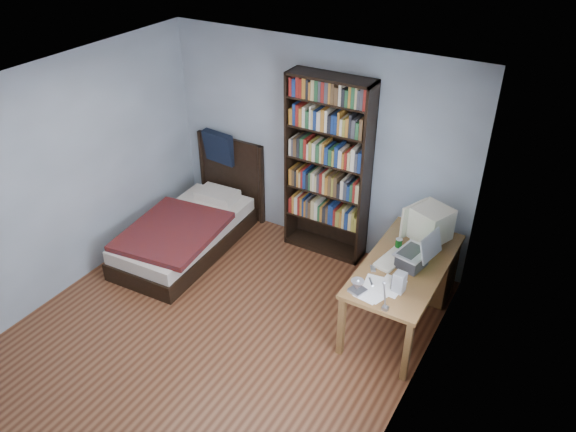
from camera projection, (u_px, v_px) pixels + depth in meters
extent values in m
plane|color=#4F2817|center=(215.00, 336.00, 5.66)|extent=(4.20, 4.20, 0.00)
plane|color=white|center=(193.00, 99.00, 4.33)|extent=(4.20, 4.20, 0.00)
cube|color=gray|center=(316.00, 147.00, 6.53)|extent=(3.80, 0.04, 2.50)
cube|color=gray|center=(59.00, 182.00, 5.81)|extent=(0.04, 4.20, 2.50)
cube|color=gray|center=(409.00, 305.00, 4.18)|extent=(0.04, 4.20, 2.50)
cube|color=white|center=(403.00, 295.00, 3.97)|extent=(0.01, 1.14, 1.14)
cube|color=white|center=(402.00, 295.00, 3.97)|extent=(0.01, 1.00, 1.00)
cube|color=brown|center=(406.00, 265.00, 5.49)|extent=(0.75, 1.56, 0.04)
cube|color=brown|center=(341.00, 326.00, 5.29)|extent=(0.06, 0.06, 0.69)
cube|color=brown|center=(407.00, 351.00, 5.01)|extent=(0.06, 0.06, 0.69)
cube|color=brown|center=(397.00, 248.00, 6.36)|extent=(0.06, 0.06, 0.69)
cube|color=brown|center=(454.00, 266.00, 6.08)|extent=(0.06, 0.06, 0.69)
cube|color=brown|center=(420.00, 265.00, 6.10)|extent=(0.69, 0.40, 0.68)
cube|color=beige|center=(425.00, 242.00, 5.78)|extent=(0.29, 0.27, 0.03)
cylinder|color=beige|center=(425.00, 238.00, 5.75)|extent=(0.09, 0.09, 0.05)
cube|color=beige|center=(430.00, 223.00, 5.64)|extent=(0.46, 0.45, 0.34)
cube|color=beige|center=(413.00, 218.00, 5.72)|extent=(0.16, 0.34, 0.36)
cube|color=#3E8AE0|center=(412.00, 218.00, 5.72)|extent=(0.11, 0.25, 0.23)
cube|color=#2D2D30|center=(412.00, 259.00, 5.41)|extent=(0.27, 0.31, 0.15)
cube|color=#BCBBC0|center=(413.00, 252.00, 5.36)|extent=(0.32, 0.38, 0.02)
cube|color=#2D2D30|center=(411.00, 251.00, 5.36)|extent=(0.21, 0.29, 0.00)
cube|color=#BCBBC0|center=(431.00, 246.00, 5.22)|extent=(0.14, 0.35, 0.24)
cube|color=#0CBF26|center=(430.00, 246.00, 5.23)|extent=(0.11, 0.28, 0.19)
cube|color=#99999E|center=(385.00, 308.00, 4.90)|extent=(0.05, 0.04, 0.04)
cylinder|color=#99999E|center=(385.00, 295.00, 4.76)|extent=(0.02, 0.13, 0.34)
cylinder|color=#99999E|center=(371.00, 282.00, 4.51)|extent=(0.14, 0.29, 0.17)
cone|color=#99999E|center=(357.00, 285.00, 4.42)|extent=(0.11, 0.11, 0.09)
cube|color=beige|center=(393.00, 258.00, 5.52)|extent=(0.26, 0.49, 0.04)
cube|color=gray|center=(399.00, 282.00, 5.07)|extent=(0.11, 0.11, 0.20)
cylinder|color=#083807|center=(399.00, 244.00, 5.65)|extent=(0.07, 0.07, 0.12)
ellipsoid|color=silver|center=(415.00, 246.00, 5.71)|extent=(0.06, 0.10, 0.03)
cube|color=#BCBBC0|center=(373.00, 268.00, 5.40)|extent=(0.08, 0.10, 0.02)
cube|color=gray|center=(360.00, 283.00, 5.21)|extent=(0.05, 0.09, 0.02)
cube|color=gray|center=(358.00, 291.00, 5.11)|extent=(0.17, 0.17, 0.03)
cube|color=black|center=(291.00, 160.00, 6.60)|extent=(0.03, 0.30, 2.18)
cube|color=black|center=(366.00, 179.00, 6.19)|extent=(0.03, 0.30, 2.18)
cube|color=black|center=(331.00, 77.00, 5.82)|extent=(0.98, 0.30, 0.03)
cube|color=black|center=(324.00, 246.00, 6.96)|extent=(0.98, 0.30, 0.06)
cube|color=black|center=(333.00, 165.00, 6.50)|extent=(0.98, 0.02, 2.18)
cube|color=olive|center=(327.00, 168.00, 6.36)|extent=(0.90, 0.22, 1.98)
cube|color=black|center=(186.00, 242.00, 6.88)|extent=(1.03, 1.92, 0.22)
cube|color=silver|center=(185.00, 229.00, 6.78)|extent=(0.99, 1.85, 0.16)
cube|color=maroon|center=(173.00, 231.00, 6.54)|extent=(1.14, 1.33, 0.07)
cube|color=silver|center=(218.00, 195.00, 7.22)|extent=(0.53, 0.35, 0.12)
cube|color=black|center=(232.00, 177.00, 7.39)|extent=(0.99, 0.05, 1.10)
cylinder|color=black|center=(202.00, 169.00, 7.58)|extent=(0.06, 0.06, 1.10)
cylinder|color=black|center=(261.00, 186.00, 7.18)|extent=(0.06, 0.06, 1.10)
cube|color=black|center=(219.00, 147.00, 7.22)|extent=(0.46, 0.20, 0.43)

